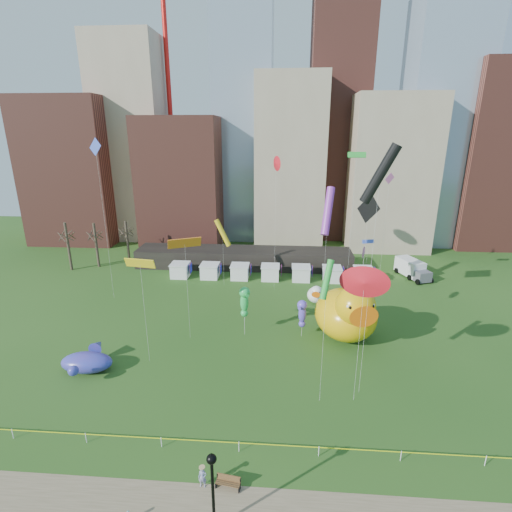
# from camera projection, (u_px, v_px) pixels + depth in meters

# --- Properties ---
(ground) EXTENTS (160.00, 160.00, 0.00)m
(ground) POSITION_uv_depth(u_px,v_px,m) (239.00, 451.00, 29.25)
(ground) COLOR #224A17
(ground) RESTS_ON ground
(skyline) EXTENTS (101.00, 23.00, 68.00)m
(skyline) POSITION_uv_depth(u_px,v_px,m) (282.00, 140.00, 80.40)
(skyline) COLOR brown
(skyline) RESTS_ON ground
(crane_left) EXTENTS (23.00, 1.00, 76.00)m
(crane_left) POSITION_uv_depth(u_px,v_px,m) (168.00, 7.00, 76.96)
(crane_left) COLOR red
(crane_left) RESTS_ON ground
(crane_right) EXTENTS (23.00, 1.00, 76.00)m
(crane_right) POSITION_uv_depth(u_px,v_px,m) (435.00, 1.00, 73.33)
(crane_right) COLOR red
(crane_right) RESTS_ON ground
(pavilion) EXTENTS (38.00, 6.00, 3.20)m
(pavilion) POSITION_uv_depth(u_px,v_px,m) (244.00, 258.00, 68.88)
(pavilion) COLOR black
(pavilion) RESTS_ON ground
(vendor_tents) EXTENTS (33.24, 2.80, 2.40)m
(vendor_tents) POSITION_uv_depth(u_px,v_px,m) (270.00, 273.00, 62.99)
(vendor_tents) COLOR white
(vendor_tents) RESTS_ON ground
(bare_trees) EXTENTS (8.44, 6.44, 8.50)m
(bare_trees) POSITION_uv_depth(u_px,v_px,m) (97.00, 244.00, 68.58)
(bare_trees) COLOR #382B21
(bare_trees) RESTS_ON ground
(caution_tape) EXTENTS (50.00, 0.06, 0.90)m
(caution_tape) POSITION_uv_depth(u_px,v_px,m) (239.00, 444.00, 29.04)
(caution_tape) COLOR white
(caution_tape) RESTS_ON ground
(big_duck) EXTENTS (8.55, 10.30, 7.41)m
(big_duck) POSITION_uv_depth(u_px,v_px,m) (347.00, 313.00, 44.07)
(big_duck) COLOR #E4AF0B
(big_duck) RESTS_ON ground
(small_duck) EXTENTS (3.11, 3.88, 2.84)m
(small_duck) POSITION_uv_depth(u_px,v_px,m) (317.00, 294.00, 54.26)
(small_duck) COLOR white
(small_duck) RESTS_ON ground
(seahorse_green) EXTENTS (1.67, 1.85, 6.15)m
(seahorse_green) POSITION_uv_depth(u_px,v_px,m) (244.00, 299.00, 44.68)
(seahorse_green) COLOR silver
(seahorse_green) RESTS_ON ground
(seahorse_purple) EXTENTS (1.52, 1.69, 4.68)m
(seahorse_purple) POSITION_uv_depth(u_px,v_px,m) (302.00, 312.00, 44.65)
(seahorse_purple) COLOR silver
(seahorse_purple) RESTS_ON ground
(whale_inflatable) EXTENTS (5.28, 6.68, 2.28)m
(whale_inflatable) POSITION_uv_depth(u_px,v_px,m) (88.00, 361.00, 38.94)
(whale_inflatable) COLOR #4F389A
(whale_inflatable) RESTS_ON ground
(park_bench) EXTENTS (1.76, 0.79, 0.86)m
(park_bench) POSITION_uv_depth(u_px,v_px,m) (228.00, 482.00, 26.17)
(park_bench) COLOR #54351C
(park_bench) RESTS_ON footpath
(lamppost) EXTENTS (0.60, 0.60, 5.79)m
(lamppost) POSITION_uv_depth(u_px,v_px,m) (213.00, 483.00, 22.53)
(lamppost) COLOR black
(lamppost) RESTS_ON footpath
(box_truck) EXTENTS (4.58, 7.13, 2.85)m
(box_truck) POSITION_uv_depth(u_px,v_px,m) (412.00, 269.00, 63.94)
(box_truck) COLOR white
(box_truck) RESTS_ON ground
(woman) EXTENTS (0.59, 0.40, 1.60)m
(woman) POSITION_uv_depth(u_px,v_px,m) (203.00, 477.00, 26.11)
(woman) COLOR white
(woman) RESTS_ON footpath
(kite_0) EXTENTS (2.74, 0.95, 12.82)m
(kite_0) POSITION_uv_depth(u_px,v_px,m) (364.00, 283.00, 31.29)
(kite_0) COLOR silver
(kite_0) RESTS_ON ground
(kite_1) EXTENTS (0.60, 1.30, 10.85)m
(kite_1) POSITION_uv_depth(u_px,v_px,m) (364.00, 253.00, 43.34)
(kite_1) COLOR silver
(kite_1) RESTS_ON ground
(kite_2) EXTENTS (2.10, 3.08, 16.20)m
(kite_2) POSITION_uv_depth(u_px,v_px,m) (368.00, 210.00, 46.18)
(kite_2) COLOR silver
(kite_2) RESTS_ON ground
(kite_3) EXTENTS (1.36, 1.92, 13.36)m
(kite_3) POSITION_uv_depth(u_px,v_px,m) (327.00, 280.00, 31.15)
(kite_3) COLOR silver
(kite_3) RESTS_ON ground
(kite_4) EXTENTS (3.13, 0.91, 11.44)m
(kite_4) POSITION_uv_depth(u_px,v_px,m) (140.00, 264.00, 37.44)
(kite_4) COLOR silver
(kite_4) RESTS_ON ground
(kite_5) EXTENTS (1.78, 0.68, 8.42)m
(kite_5) POSITION_uv_depth(u_px,v_px,m) (368.00, 242.00, 55.18)
(kite_5) COLOR silver
(kite_5) RESTS_ON ground
(kite_6) EXTENTS (3.49, 2.03, 12.19)m
(kite_6) POSITION_uv_depth(u_px,v_px,m) (185.00, 243.00, 41.83)
(kite_6) COLOR silver
(kite_6) RESTS_ON ground
(kite_7) EXTENTS (2.04, 3.71, 16.55)m
(kite_7) POSITION_uv_depth(u_px,v_px,m) (328.00, 211.00, 48.95)
(kite_7) COLOR silver
(kite_7) RESTS_ON ground
(kite_8) EXTENTS (0.95, 2.04, 19.95)m
(kite_8) POSITION_uv_depth(u_px,v_px,m) (276.00, 164.00, 53.74)
(kite_8) COLOR silver
(kite_8) RESTS_ON ground
(kite_9) EXTENTS (1.46, 0.73, 17.68)m
(kite_9) POSITION_uv_depth(u_px,v_px,m) (389.00, 184.00, 54.54)
(kite_9) COLOR silver
(kite_9) RESTS_ON ground
(kite_10) EXTENTS (2.92, 1.43, 22.43)m
(kite_10) POSITION_uv_depth(u_px,v_px,m) (380.00, 174.00, 29.77)
(kite_10) COLOR silver
(kite_10) RESTS_ON ground
(kite_11) EXTENTS (2.13, 0.39, 20.91)m
(kite_11) POSITION_uv_depth(u_px,v_px,m) (357.00, 158.00, 44.92)
(kite_11) COLOR silver
(kite_11) RESTS_ON ground
(kite_12) EXTENTS (2.55, 0.90, 10.67)m
(kite_12) POSITION_uv_depth(u_px,v_px,m) (223.00, 233.00, 58.27)
(kite_12) COLOR silver
(kite_12) RESTS_ON ground
(kite_13) EXTENTS (2.09, 1.06, 22.45)m
(kite_13) POSITION_uv_depth(u_px,v_px,m) (96.00, 152.00, 50.00)
(kite_13) COLOR silver
(kite_13) RESTS_ON ground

